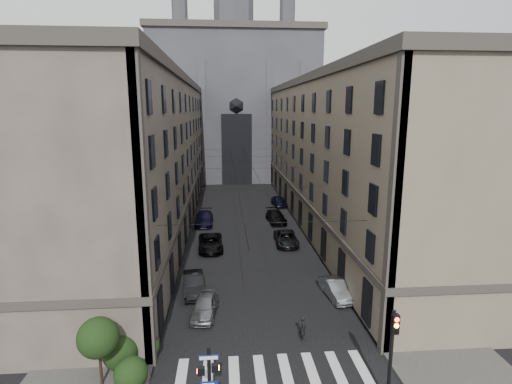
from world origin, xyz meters
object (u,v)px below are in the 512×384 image
object	(u,v)px
pedestrian_signal_left	(209,379)
pedestrian	(303,328)
car_left_far	(204,218)
car_right_midfar	(276,217)
car_left_near	(205,306)
gothic_tower	(235,96)
car_right_near	(336,289)
car_right_far	(279,201)
car_left_midnear	(194,284)
car_left_midfar	(211,243)
car_right_midnear	(286,238)
traffic_light_right	(392,346)

from	to	relation	value
pedestrian_signal_left	pedestrian	world-z (taller)	pedestrian_signal_left
pedestrian_signal_left	car_left_far	xyz separation A→B (m)	(-1.80, 34.17, -1.51)
car_right_midfar	car_left_near	bearing A→B (deg)	-113.82
gothic_tower	car_right_near	xyz separation A→B (m)	(6.20, -61.14, -17.10)
car_right_midfar	car_right_far	world-z (taller)	car_right_far
car_left_near	car_left_midnear	world-z (taller)	car_left_midnear
car_left_midfar	car_right_near	bearing A→B (deg)	-52.11
car_left_far	car_right_midnear	distance (m)	12.97
gothic_tower	car_left_midnear	size ratio (longest dim) A/B	12.26
traffic_light_right	car_right_midfar	xyz separation A→B (m)	(-1.36, 33.91, -2.52)
car_left_midnear	car_right_far	size ratio (longest dim) A/B	1.04
gothic_tower	car_right_midnear	distance (m)	51.21
car_left_midnear	pedestrian	size ratio (longest dim) A/B	2.76
car_right_near	pedestrian_signal_left	bearing A→B (deg)	-135.25
pedestrian_signal_left	pedestrian	distance (m)	8.88
car_right_far	pedestrian	xyz separation A→B (m)	(-3.56, -36.96, 0.08)
car_left_midnear	car_left_far	distance (m)	20.08
car_right_far	gothic_tower	bearing A→B (deg)	94.87
gothic_tower	car_right_far	size ratio (longest dim) A/B	12.78
car_left_midnear	car_right_midnear	xyz separation A→B (m)	(9.49, 11.27, -0.05)
car_left_midfar	gothic_tower	bearing A→B (deg)	82.26
pedestrian_signal_left	car_right_far	xyz separation A→B (m)	(9.44, 43.46, -1.55)
car_right_midfar	pedestrian	distance (m)	27.90
pedestrian	car_left_midnear	bearing A→B (deg)	54.26
pedestrian_signal_left	car_left_near	world-z (taller)	pedestrian_signal_left
car_left_far	car_right_near	size ratio (longest dim) A/B	1.32
gothic_tower	pedestrian	bearing A→B (deg)	-87.98
car_left_midfar	pedestrian	distance (m)	19.06
car_right_far	car_left_near	bearing A→B (deg)	-113.28
car_right_near	pedestrian	distance (m)	6.97
car_right_far	pedestrian	size ratio (longest dim) A/B	2.65
car_right_far	car_left_midfar	bearing A→B (deg)	-124.26
car_left_near	car_left_midfar	world-z (taller)	car_left_midfar
car_left_near	traffic_light_right	bearing A→B (deg)	-38.43
car_right_midnear	car_left_near	bearing A→B (deg)	-117.87
traffic_light_right	car_left_far	bearing A→B (deg)	107.93
car_left_far	car_right_near	bearing A→B (deg)	-62.57
pedestrian_signal_left	car_left_midfar	bearing A→B (deg)	91.61
traffic_light_right	car_left_midnear	world-z (taller)	traffic_light_right
car_left_far	traffic_light_right	bearing A→B (deg)	-72.44
car_right_far	car_right_midnear	bearing A→B (deg)	-101.74
car_left_near	car_right_midfar	size ratio (longest dim) A/B	0.81
gothic_tower	pedestrian_signal_left	world-z (taller)	gothic_tower
car_left_midfar	car_right_midfar	size ratio (longest dim) A/B	1.05
pedestrian_signal_left	car_left_midnear	bearing A→B (deg)	97.18
pedestrian_signal_left	traffic_light_right	size ratio (longest dim) A/B	0.77
pedestrian_signal_left	car_right_far	distance (m)	44.50
traffic_light_right	car_right_near	bearing A→B (deg)	87.11
pedestrian	car_left_far	bearing A→B (deg)	24.56
car_right_midfar	gothic_tower	bearing A→B (deg)	91.71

